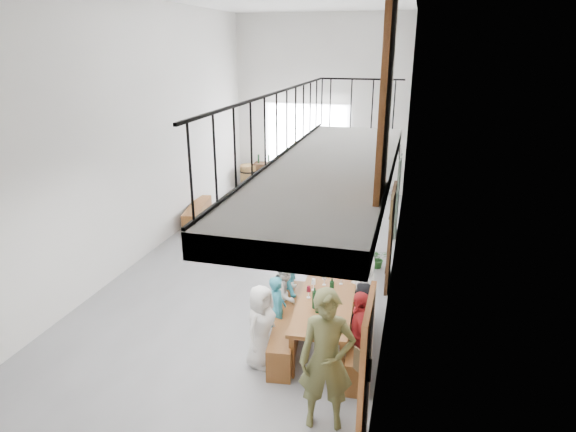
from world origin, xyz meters
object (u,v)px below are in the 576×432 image
(oak_barrel, at_px, (248,177))
(host_standing, at_px, (327,360))
(tasting_table, at_px, (326,306))
(serving_counter, at_px, (278,177))
(bench_inner, at_px, (288,326))
(bicycle_near, at_px, (354,182))
(side_bench, at_px, (198,214))

(oak_barrel, xyz_separation_m, host_standing, (4.45, -9.79, 0.53))
(tasting_table, relative_size, serving_counter, 1.29)
(bench_inner, bearing_deg, tasting_table, -6.00)
(oak_barrel, relative_size, bicycle_near, 0.43)
(oak_barrel, relative_size, host_standing, 0.44)
(side_bench, xyz_separation_m, host_standing, (4.69, -6.34, 0.68))
(oak_barrel, bearing_deg, host_standing, -65.56)
(serving_counter, bearing_deg, bench_inner, -74.76)
(bench_inner, distance_m, host_standing, 2.01)
(serving_counter, xyz_separation_m, host_standing, (3.48, -10.04, 0.50))
(bench_inner, height_order, host_standing, host_standing)
(bench_inner, height_order, oak_barrel, oak_barrel)
(tasting_table, relative_size, oak_barrel, 2.58)
(tasting_table, bearing_deg, bicycle_near, 90.98)
(serving_counter, distance_m, bicycle_near, 2.59)
(side_bench, relative_size, host_standing, 0.97)
(oak_barrel, bearing_deg, serving_counter, 14.56)
(oak_barrel, height_order, serving_counter, serving_counter)
(tasting_table, xyz_separation_m, oak_barrel, (-4.12, 8.12, -0.30))
(tasting_table, relative_size, side_bench, 1.17)
(side_bench, distance_m, oak_barrel, 3.46)
(bench_inner, bearing_deg, side_bench, 121.12)
(side_bench, relative_size, serving_counter, 1.11)
(oak_barrel, bearing_deg, bench_inner, -66.60)
(tasting_table, relative_size, host_standing, 1.13)
(bench_inner, distance_m, bicycle_near, 8.08)
(bench_inner, bearing_deg, serving_counter, 99.28)
(side_bench, bearing_deg, serving_counter, 71.89)
(side_bench, bearing_deg, bicycle_near, 41.92)
(oak_barrel, bearing_deg, side_bench, -94.09)
(side_bench, relative_size, bicycle_near, 0.95)
(host_standing, bearing_deg, bench_inner, 108.48)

